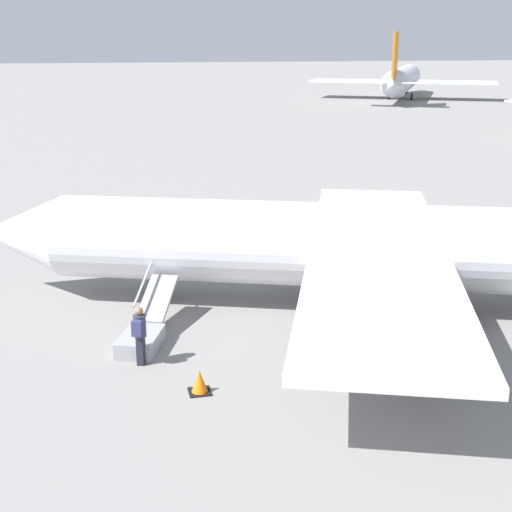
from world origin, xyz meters
The scene contains 6 objects.
ground_plane centered at (0.00, 0.00, 0.00)m, with size 600.00×600.00×0.00m, color gray.
airplane_main centered at (-0.89, 0.33, 2.27)m, with size 26.36×20.19×7.55m.
airplane_far_center centered at (-41.00, -86.94, 3.03)m, with size 28.42×36.32×10.15m.
boarding_stairs centered at (7.07, 1.59, 0.39)m, with size 2.35×4.12×1.82m.
passenger centered at (7.28, 3.02, 1.00)m, with size 0.44×0.57×1.74m.
traffic_cone_near_stairs centered at (5.90, 5.07, 0.30)m, with size 0.58×0.58×0.64m.
Camera 1 is at (8.27, 21.89, 8.86)m, focal length 50.00 mm.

